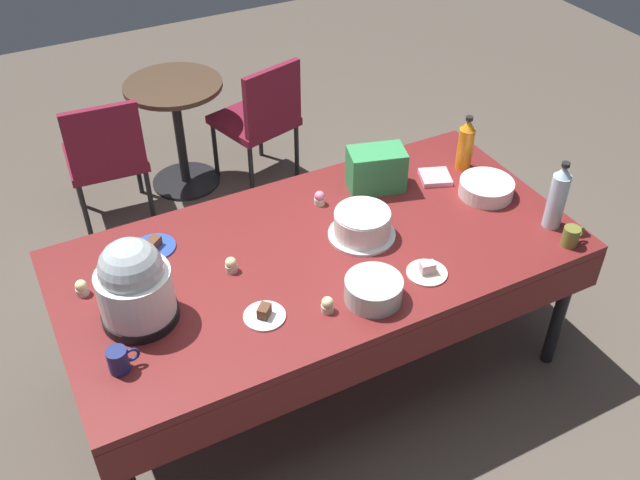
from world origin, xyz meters
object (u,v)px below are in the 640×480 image
Objects in this scene: cupcake_cocoa at (82,288)px; coffee_mug_navy at (119,360)px; cupcake_rose at (231,265)px; soda_bottle_orange_juice at (466,145)px; potluck_table at (320,260)px; soda_carton at (376,169)px; frosted_layer_cake at (363,225)px; slow_cooker at (134,285)px; maroon_chair_right at (261,115)px; cupcake_vanilla at (320,198)px; dessert_plate_cobalt at (154,246)px; soda_bottle_water at (558,197)px; glass_salad_bowl at (373,290)px; round_cafe_table at (177,116)px; coffee_mug_olive at (571,236)px; dessert_plate_white at (264,314)px; cupcake_mint at (327,305)px; ceramic_snack_bowl at (487,188)px; maroon_chair_left at (106,154)px; dessert_plate_cream at (427,271)px; cupcake_berry at (102,275)px.

cupcake_cocoa is 0.45m from coffee_mug_navy.
soda_bottle_orange_juice reaches higher than cupcake_rose.
potluck_table is at bearing 16.08° from coffee_mug_navy.
frosted_layer_cake is at bearing -113.40° from soda_carton.
potluck_table is at bearing -10.97° from cupcake_cocoa.
slow_cooker is 2.10m from maroon_chair_right.
cupcake_vanilla is at bearing 176.14° from soda_bottle_orange_juice.
dessert_plate_cobalt is 1.57× the size of coffee_mug_navy.
dessert_plate_cobalt is at bearing 157.75° from frosted_layer_cake.
dessert_plate_cobalt is 0.56× the size of soda_bottle_water.
slow_cooker is 1.59× the size of glass_salad_bowl.
round_cafe_table is at bearing 121.23° from soda_bottle_orange_juice.
coffee_mug_olive is (0.04, -0.70, -0.08)m from soda_bottle_orange_juice.
dessert_plate_white is 0.76m from cupcake_vanilla.
dessert_plate_cobalt is 1.64× the size of coffee_mug_olive.
round_cafe_table is (-0.97, 1.60, -0.38)m from soda_bottle_orange_juice.
cupcake_mint and cupcake_vanilla have the same top height.
ceramic_snack_bowl is (1.66, 0.05, -0.13)m from slow_cooker.
ceramic_snack_bowl is 1.38× the size of dessert_plate_cobalt.
soda_carton reaches higher than dessert_plate_white.
maroon_chair_right is (0.98, 0.00, 0.00)m from maroon_chair_left.
coffee_mug_olive reaches higher than potluck_table.
glass_salad_bowl reaches higher than dessert_plate_cream.
potluck_table is 12.06× the size of dessert_plate_cobalt.
dessert_plate_white is 2.41× the size of cupcake_rose.
ceramic_snack_bowl is at bearing 101.06° from coffee_mug_olive.
maroon_chair_left reaches higher than round_cafe_table.
potluck_table is 32.59× the size of cupcake_cocoa.
potluck_table is 0.34m from cupcake_vanilla.
soda_bottle_water reaches higher than dessert_plate_white.
ceramic_snack_bowl is 0.30× the size of maroon_chair_right.
glass_salad_bowl reaches higher than cupcake_vanilla.
maroon_chair_right is at bearing -25.31° from round_cafe_table.
ceramic_snack_bowl reaches higher than dessert_plate_cobalt.
cupcake_rose is 1.44m from coffee_mug_olive.
cupcake_mint is at bearing -179.55° from dessert_plate_cream.
dessert_plate_cobalt is 0.83m from cupcake_mint.
dessert_plate_cobalt is at bearing 63.12° from coffee_mug_navy.
coffee_mug_olive is (0.92, -0.10, -0.00)m from glass_salad_bowl.
coffee_mug_navy is at bearing 176.68° from dessert_plate_cream.
cupcake_vanilla is at bearing 5.53° from cupcake_cocoa.
frosted_layer_cake is 4.36× the size of cupcake_berry.
dessert_plate_cobalt is at bearing -129.12° from maroon_chair_right.
soda_bottle_orange_juice is at bearing 8.59° from cupcake_rose.
dessert_plate_cobalt reaches higher than round_cafe_table.
coffee_mug_olive reaches higher than cupcake_berry.
cupcake_cocoa is at bearing -174.47° from cupcake_vanilla.
cupcake_vanilla is 0.24× the size of soda_bottle_orange_juice.
slow_cooker is at bearing 155.59° from cupcake_mint.
dessert_plate_white is 0.97× the size of dessert_plate_cream.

